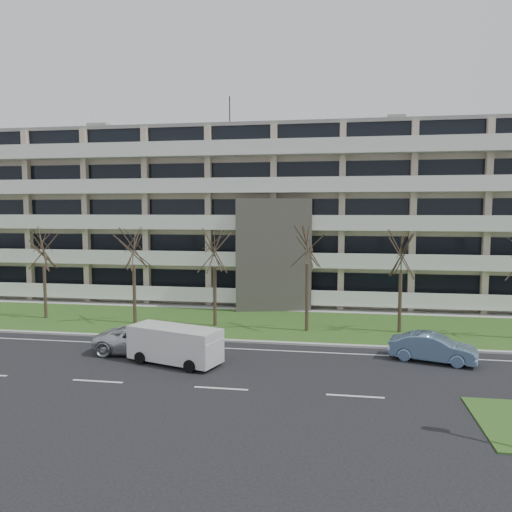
# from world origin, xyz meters

# --- Properties ---
(ground) EXTENTS (160.00, 160.00, 0.00)m
(ground) POSITION_xyz_m (0.00, 0.00, 0.00)
(ground) COLOR black
(ground) RESTS_ON ground
(grass_verge) EXTENTS (90.00, 10.00, 0.06)m
(grass_verge) POSITION_xyz_m (0.00, 13.00, 0.03)
(grass_verge) COLOR #24531B
(grass_verge) RESTS_ON ground
(curb) EXTENTS (90.00, 0.35, 0.12)m
(curb) POSITION_xyz_m (0.00, 8.00, 0.06)
(curb) COLOR #B2B2AD
(curb) RESTS_ON ground
(sidewalk) EXTENTS (90.00, 2.00, 0.08)m
(sidewalk) POSITION_xyz_m (0.00, 18.50, 0.04)
(sidewalk) COLOR #B2B2AD
(sidewalk) RESTS_ON ground
(lane_edge_line) EXTENTS (90.00, 0.12, 0.01)m
(lane_edge_line) POSITION_xyz_m (0.00, 6.50, 0.01)
(lane_edge_line) COLOR white
(lane_edge_line) RESTS_ON ground
(apartment_building) EXTENTS (60.50, 15.10, 18.75)m
(apartment_building) POSITION_xyz_m (-0.01, 25.32, 7.61)
(apartment_building) COLOR #C7B19A
(apartment_building) RESTS_ON ground
(silver_pickup) EXTENTS (5.65, 2.73, 1.55)m
(silver_pickup) POSITION_xyz_m (-5.49, 4.75, 0.78)
(silver_pickup) COLOR silver
(silver_pickup) RESTS_ON ground
(blue_sedan) EXTENTS (4.77, 2.81, 1.49)m
(blue_sedan) POSITION_xyz_m (10.28, 5.81, 0.74)
(blue_sedan) COLOR #7096C2
(blue_sedan) RESTS_ON ground
(white_van) EXTENTS (5.32, 3.28, 1.94)m
(white_van) POSITION_xyz_m (-3.20, 3.28, 1.16)
(white_van) COLOR silver
(white_van) RESTS_ON ground
(tree_1) EXTENTS (3.57, 3.57, 7.13)m
(tree_1) POSITION_xyz_m (-16.28, 12.23, 5.54)
(tree_1) COLOR #382B21
(tree_1) RESTS_ON ground
(tree_2) EXTENTS (3.79, 3.79, 7.57)m
(tree_2) POSITION_xyz_m (-9.02, 11.68, 5.89)
(tree_2) COLOR #382B21
(tree_2) RESTS_ON ground
(tree_3) EXTENTS (3.67, 3.67, 7.35)m
(tree_3) POSITION_xyz_m (-3.18, 11.82, 5.71)
(tree_3) COLOR #382B21
(tree_3) RESTS_ON ground
(tree_4) EXTENTS (4.06, 4.06, 8.11)m
(tree_4) POSITION_xyz_m (3.22, 11.39, 6.31)
(tree_4) COLOR #382B21
(tree_4) RESTS_ON ground
(tree_5) EXTENTS (3.55, 3.55, 7.10)m
(tree_5) POSITION_xyz_m (9.29, 11.96, 5.52)
(tree_5) COLOR #382B21
(tree_5) RESTS_ON ground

